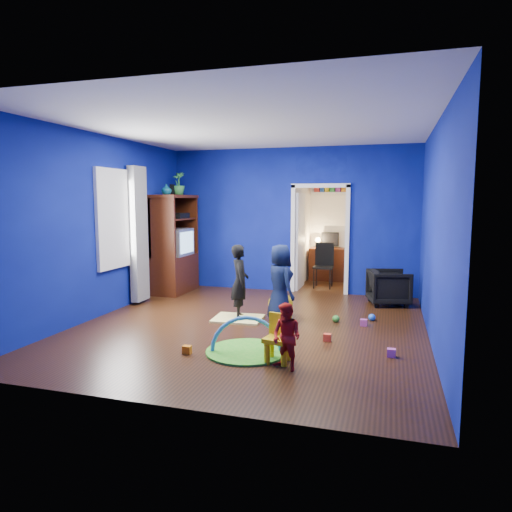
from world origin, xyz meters
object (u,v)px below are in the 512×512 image
(armchair, at_px, (389,287))
(child_navy, at_px, (280,283))
(toddler_red, at_px, (287,337))
(folding_chair, at_px, (323,266))
(hopper_ball, at_px, (280,305))
(study_desk, at_px, (329,264))
(crt_tv, at_px, (176,242))
(play_mat, at_px, (246,351))
(vase, at_px, (166,189))
(tv_armoire, at_px, (175,244))
(kid_chair, at_px, (278,341))
(child_black, at_px, (240,282))

(armchair, relative_size, child_navy, 0.58)
(toddler_red, height_order, folding_chair, folding_chair)
(hopper_ball, xyz_separation_m, study_desk, (0.30, 3.60, 0.18))
(hopper_ball, bearing_deg, child_navy, -78.69)
(crt_tv, distance_m, study_desk, 3.64)
(play_mat, relative_size, folding_chair, 1.08)
(toddler_red, distance_m, vase, 4.82)
(toddler_red, bearing_deg, hopper_ball, 132.14)
(tv_armoire, xyz_separation_m, kid_chair, (2.96, -3.37, -0.73))
(child_black, bearing_deg, play_mat, 178.44)
(crt_tv, bearing_deg, child_black, -40.45)
(tv_armoire, xyz_separation_m, folding_chair, (2.82, 1.29, -0.52))
(child_navy, xyz_separation_m, tv_armoire, (-2.57, 1.60, 0.38))
(tv_armoire, distance_m, play_mat, 4.15)
(hopper_ball, distance_m, kid_chair, 2.07)
(child_black, distance_m, vase, 2.75)
(hopper_ball, relative_size, play_mat, 0.40)
(child_black, height_order, vase, vase)
(tv_armoire, height_order, hopper_ball, tv_armoire)
(child_navy, distance_m, play_mat, 1.66)
(child_black, height_order, crt_tv, crt_tv)
(study_desk, bearing_deg, child_navy, -93.72)
(vase, bearing_deg, armchair, 4.61)
(kid_chair, xyz_separation_m, folding_chair, (-0.15, 4.66, 0.21))
(child_black, height_order, child_navy, child_navy)
(vase, bearing_deg, toddler_red, -46.36)
(child_navy, distance_m, hopper_ball, 0.47)
(kid_chair, height_order, folding_chair, folding_chair)
(tv_armoire, relative_size, kid_chair, 3.92)
(child_navy, bearing_deg, play_mat, 136.31)
(kid_chair, height_order, study_desk, study_desk)
(tv_armoire, height_order, crt_tv, tv_armoire)
(armchair, height_order, study_desk, study_desk)
(crt_tv, xyz_separation_m, play_mat, (2.48, -3.15, -1.01))
(child_navy, height_order, tv_armoire, tv_armoire)
(armchair, bearing_deg, study_desk, 17.06)
(child_navy, distance_m, kid_chair, 1.84)
(play_mat, bearing_deg, tv_armoire, 128.66)
(vase, height_order, crt_tv, vase)
(toddler_red, relative_size, folding_chair, 0.81)
(child_black, distance_m, hopper_ball, 0.76)
(hopper_ball, bearing_deg, vase, 157.36)
(armchair, xyz_separation_m, vase, (-4.17, -0.34, 1.75))
(folding_chair, bearing_deg, kid_chair, -88.21)
(vase, xyz_separation_m, kid_chair, (2.96, -3.07, -1.81))
(tv_armoire, bearing_deg, kid_chair, -48.63)
(tv_armoire, bearing_deg, toddler_red, -48.86)
(toddler_red, xyz_separation_m, tv_armoire, (-3.11, 3.57, 0.61))
(toddler_red, bearing_deg, play_mat, 172.09)
(child_black, bearing_deg, folding_chair, -40.03)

